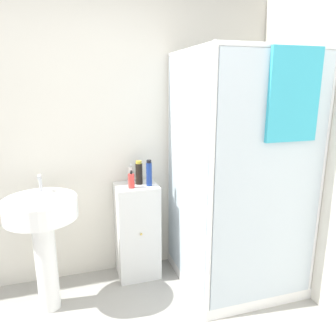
{
  "coord_description": "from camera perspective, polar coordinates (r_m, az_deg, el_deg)",
  "views": [
    {
      "loc": [
        -0.13,
        -1.13,
        1.69
      ],
      "look_at": [
        0.57,
        1.13,
        1.09
      ],
      "focal_mm": 35.0,
      "sensor_mm": 36.0,
      "label": 1
    }
  ],
  "objects": [
    {
      "name": "wall_back",
      "position": [
        2.86,
        -14.57,
        5.05
      ],
      "size": [
        6.4,
        0.06,
        2.5
      ],
      "primitive_type": "cube",
      "color": "silver",
      "rests_on": "ground_plane"
    },
    {
      "name": "shower_enclosure",
      "position": [
        2.84,
        11.4,
        -10.24
      ],
      "size": [
        0.93,
        0.96,
        1.95
      ],
      "color": "white",
      "rests_on": "ground_plane"
    },
    {
      "name": "vanity_cabinet",
      "position": [
        2.98,
        -5.37,
        -10.84
      ],
      "size": [
        0.36,
        0.33,
        0.85
      ],
      "color": "silver",
      "rests_on": "ground_plane"
    },
    {
      "name": "sink",
      "position": [
        2.6,
        -21.02,
        -9.5
      ],
      "size": [
        0.52,
        0.52,
        1.03
      ],
      "color": "white",
      "rests_on": "ground_plane"
    },
    {
      "name": "soap_dispenser",
      "position": [
        2.73,
        -6.41,
        -2.22
      ],
      "size": [
        0.05,
        0.05,
        0.15
      ],
      "color": "red",
      "rests_on": "vanity_cabinet"
    },
    {
      "name": "shampoo_bottle_tall_black",
      "position": [
        2.82,
        -5.08,
        -0.84
      ],
      "size": [
        0.06,
        0.06,
        0.21
      ],
      "color": "black",
      "rests_on": "vanity_cabinet"
    },
    {
      "name": "shampoo_bottle_blue",
      "position": [
        2.77,
        -3.31,
        -0.92
      ],
      "size": [
        0.05,
        0.05,
        0.22
      ],
      "color": "navy",
      "rests_on": "vanity_cabinet"
    },
    {
      "name": "lotion_bottle_white",
      "position": [
        2.85,
        -6.49,
        -1.26
      ],
      "size": [
        0.05,
        0.05,
        0.18
      ],
      "color": "white",
      "rests_on": "vanity_cabinet"
    }
  ]
}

